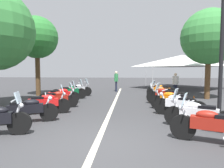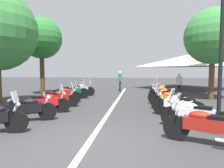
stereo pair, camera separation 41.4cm
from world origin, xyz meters
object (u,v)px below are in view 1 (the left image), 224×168
motorcycle_left_row_3 (56,99)px  motorcycle_left_row_4 (60,95)px  motorcycle_right_row_4 (165,95)px  motorcycle_left_row_1 (26,110)px  motorcycle_left_row_2 (44,103)px  traffic_cone_1 (194,102)px  motorcycle_left_row_5 (69,92)px  motorcycle_right_row_3 (172,100)px  motorcycle_right_row_0 (214,125)px  event_tent (182,61)px  motorcycle_right_row_6 (162,91)px  bystander_0 (116,80)px  bystander_1 (175,83)px  motorcycle_left_row_6 (77,90)px  motorcycle_right_row_1 (198,114)px  street_lamp_twin_globe (223,24)px  roadside_tree_0 (209,37)px  motorcycle_right_row_5 (163,93)px  roadside_tree_2 (37,38)px

motorcycle_left_row_3 → motorcycle_left_row_4: motorcycle_left_row_4 is taller
motorcycle_right_row_4 → motorcycle_left_row_1: bearing=60.4°
motorcycle_left_row_2 → traffic_cone_1: (1.80, -6.48, -0.17)m
motorcycle_left_row_5 → traffic_cone_1: motorcycle_left_row_5 is taller
motorcycle_left_row_1 → motorcycle_right_row_3: bearing=-0.0°
motorcycle_right_row_0 → motorcycle_right_row_3: motorcycle_right_row_0 is taller
motorcycle_left_row_1 → event_tent: bearing=31.5°
motorcycle_right_row_6 → bystander_0: bystander_0 is taller
motorcycle_right_row_4 → motorcycle_right_row_3: bearing=114.7°
motorcycle_left_row_3 → motorcycle_left_row_4: bearing=75.7°
bystander_1 → motorcycle_right_row_4: bearing=-47.1°
motorcycle_left_row_6 → motorcycle_right_row_1: bearing=-77.5°
motorcycle_left_row_2 → street_lamp_twin_globe: bearing=-22.4°
motorcycle_left_row_2 → motorcycle_right_row_3: motorcycle_right_row_3 is taller
motorcycle_left_row_4 → event_tent: 12.64m
motorcycle_left_row_1 → traffic_cone_1: size_ratio=3.24×
motorcycle_left_row_4 → motorcycle_right_row_6: motorcycle_left_row_4 is taller
motorcycle_left_row_3 → motorcycle_right_row_6: (3.95, -5.53, 0.00)m
motorcycle_right_row_1 → bystander_1: bystander_1 is taller
motorcycle_left_row_2 → motorcycle_left_row_5: (3.97, 0.20, 0.01)m
motorcycle_left_row_2 → motorcycle_left_row_3: bearing=68.0°
motorcycle_left_row_1 → roadside_tree_0: bearing=11.9°
traffic_cone_1 → motorcycle_right_row_4: bearing=53.5°
motorcycle_right_row_3 → traffic_cone_1: size_ratio=3.09×
motorcycle_left_row_4 → traffic_cone_1: bearing=-34.1°
motorcycle_left_row_5 → motorcycle_left_row_6: size_ratio=1.04×
motorcycle_right_row_6 → traffic_cone_1: 3.50m
motorcycle_right_row_0 → motorcycle_right_row_5: bearing=-66.7°
motorcycle_left_row_1 → roadside_tree_0: roadside_tree_0 is taller
motorcycle_left_row_2 → roadside_tree_2: (5.48, 2.91, 3.54)m
motorcycle_right_row_3 → bystander_0: 7.93m
motorcycle_right_row_6 → roadside_tree_0: size_ratio=0.35×
motorcycle_right_row_3 → motorcycle_right_row_4: bearing=-60.9°
motorcycle_right_row_0 → street_lamp_twin_globe: street_lamp_twin_globe is taller
bystander_1 → roadside_tree_2: (-0.69, 9.54, 3.08)m
motorcycle_right_row_4 → roadside_tree_0: size_ratio=0.36×
roadside_tree_0 → motorcycle_left_row_5: bearing=96.1°
roadside_tree_0 → event_tent: (6.53, -0.17, -1.14)m
motorcycle_right_row_6 → bystander_0: 4.63m
motorcycle_right_row_0 → motorcycle_right_row_4: size_ratio=1.03×
motorcycle_right_row_6 → motorcycle_left_row_3: bearing=60.0°
event_tent → motorcycle_right_row_4: bearing=160.4°
motorcycle_right_row_1 → roadside_tree_2: size_ratio=0.36×
motorcycle_left_row_3 → bystander_1: size_ratio=1.26×
motorcycle_left_row_2 → motorcycle_left_row_4: size_ratio=1.05×
event_tent → bystander_1: bearing=161.0°
motorcycle_right_row_3 → street_lamp_twin_globe: size_ratio=0.38×
motorcycle_left_row_4 → roadside_tree_0: size_ratio=0.35×
motorcycle_left_row_6 → motorcycle_left_row_3: bearing=-116.0°
motorcycle_left_row_2 → street_lamp_twin_globe: street_lamp_twin_globe is taller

